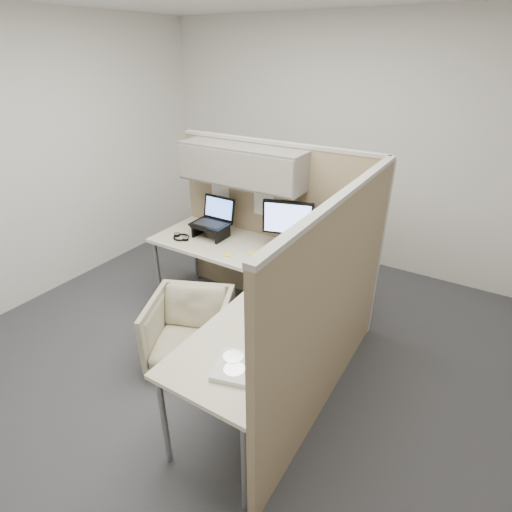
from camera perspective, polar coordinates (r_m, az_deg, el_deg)
The scene contains 18 objects.
ground at distance 3.57m, azimuth -3.57°, elevation -13.40°, with size 4.50×4.50×0.00m, color #35363A.
partition_back at distance 3.73m, azimuth 0.52°, elevation 8.07°, with size 2.00×0.36×1.63m.
partition_right at distance 2.70m, azimuth 11.11°, elevation -7.38°, with size 0.07×2.03×1.63m.
desk at distance 3.20m, azimuth -0.79°, elevation -3.57°, with size 2.00×1.98×0.73m.
office_chair at distance 3.33m, azimuth -9.38°, elevation -10.08°, with size 0.63×0.59×0.65m, color beige.
monitor_left at distance 3.47m, azimuth 4.54°, elevation 4.81°, with size 0.43×0.20×0.47m.
monitor_right at distance 3.21m, azimuth 10.35°, elevation 2.51°, with size 0.39×0.27×0.47m.
laptop_station at distance 3.83m, azimuth -6.22°, elevation 4.81°, with size 0.35×0.30×0.36m.
keyboard at distance 3.33m, azimuth 2.77°, elevation -1.12°, with size 0.46×0.15×0.02m, color black.
mouse at distance 3.13m, azimuth 6.42°, elevation -3.19°, with size 0.10×0.06×0.04m, color black.
travel_mug at distance 3.39m, azimuth 7.05°, elevation 0.48°, with size 0.07×0.07×0.16m.
soda_can_green at distance 2.99m, azimuth 10.25°, elevation -4.14°, with size 0.07×0.07×0.12m, color black.
soda_can_silver at distance 3.25m, azimuth 7.76°, elevation -1.24°, with size 0.07×0.07×0.12m, color silver.
sticky_note_a at distance 3.50m, azimuth -3.94°, elevation 0.21°, with size 0.08×0.08×0.01m, color yellow.
sticky_note_d at distance 3.51m, azimuth -0.59°, elevation 0.36°, with size 0.08×0.08×0.01m, color yellow.
headphones at distance 3.87m, azimuth -10.64°, elevation 2.67°, with size 0.19×0.18×0.03m.
paper_stack at distance 2.34m, azimuth -3.12°, elevation -15.45°, with size 0.27×0.31×0.03m.
desk_clock at distance 2.69m, azimuth 4.40°, elevation -7.96°, with size 0.10×0.10×0.10m.
Camera 1 is at (1.60, -2.18, 2.34)m, focal length 28.00 mm.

